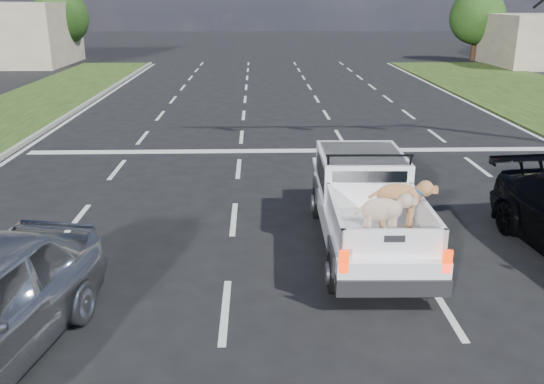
{
  "coord_description": "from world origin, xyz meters",
  "views": [
    {
      "loc": [
        -1.24,
        -8.02,
        4.7
      ],
      "look_at": [
        -0.95,
        2.0,
        1.31
      ],
      "focal_mm": 38.0,
      "sensor_mm": 36.0,
      "label": 1
    }
  ],
  "objects": [
    {
      "name": "ground",
      "position": [
        0.0,
        0.0,
        0.0
      ],
      "size": [
        160.0,
        160.0,
        0.0
      ],
      "primitive_type": "plane",
      "color": "black",
      "rests_on": "ground"
    },
    {
      "name": "road_markings",
      "position": [
        0.0,
        6.56,
        0.01
      ],
      "size": [
        17.75,
        60.0,
        0.01
      ],
      "color": "silver",
      "rests_on": "ground"
    },
    {
      "name": "tree_far_c",
      "position": [
        -16.0,
        38.0,
        3.29
      ],
      "size": [
        4.2,
        4.2,
        5.4
      ],
      "color": "#332114",
      "rests_on": "ground"
    },
    {
      "name": "tree_far_d",
      "position": [
        16.0,
        38.0,
        3.29
      ],
      "size": [
        4.2,
        4.2,
        5.4
      ],
      "color": "#332114",
      "rests_on": "ground"
    },
    {
      "name": "pickup_truck",
      "position": [
        0.94,
        2.51,
        0.87
      ],
      "size": [
        1.97,
        5.01,
        1.86
      ],
      "rotation": [
        0.0,
        0.0,
        -0.02
      ],
      "color": "black",
      "rests_on": "ground"
    }
  ]
}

